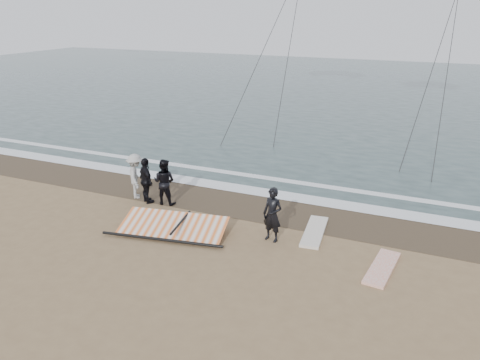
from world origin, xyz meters
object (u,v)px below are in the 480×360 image
object	(u,v)px
man_main	(272,215)
board_cream	(315,231)
board_white	(382,268)
sail_rig	(174,226)

from	to	relation	value
man_main	board_cream	size ratio (longest dim) A/B	0.78
board_white	sail_rig	size ratio (longest dim) A/B	0.52
board_cream	sail_rig	xyz separation A→B (m)	(-4.56, -1.79, 0.14)
board_white	man_main	bearing A→B (deg)	179.82
board_white	sail_rig	world-z (taller)	sail_rig
man_main	board_white	distance (m)	3.79
board_white	board_cream	size ratio (longest dim) A/B	0.92
man_main	board_cream	bearing A→B (deg)	54.71
board_white	sail_rig	distance (m)	7.04
sail_rig	man_main	bearing A→B (deg)	11.69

